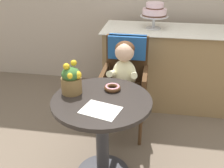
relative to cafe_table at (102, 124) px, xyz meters
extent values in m
cylinder|color=#282321|center=(0.00, 0.00, 0.20)|extent=(0.72, 0.72, 0.03)
cylinder|color=#333338|center=(0.00, 0.00, -0.16)|extent=(0.10, 0.10, 0.69)
cube|color=#472D19|center=(0.09, 0.61, -0.04)|extent=(0.42, 0.42, 0.04)
cube|color=#472D19|center=(0.09, 0.80, 0.22)|extent=(0.40, 0.04, 0.46)
cube|color=#472D19|center=(-0.10, 0.61, 0.08)|extent=(0.04, 0.38, 0.18)
cube|color=#472D19|center=(0.28, 0.61, 0.08)|extent=(0.04, 0.38, 0.18)
cube|color=#1E4C8C|center=(0.09, 0.80, 0.34)|extent=(0.36, 0.11, 0.22)
cylinder|color=#472D19|center=(-0.09, 0.43, -0.28)|extent=(0.03, 0.03, 0.45)
cylinder|color=#472D19|center=(0.27, 0.43, -0.28)|extent=(0.03, 0.03, 0.45)
cylinder|color=#472D19|center=(-0.09, 0.79, -0.28)|extent=(0.03, 0.03, 0.45)
cylinder|color=#472D19|center=(0.27, 0.79, -0.28)|extent=(0.03, 0.03, 0.45)
ellipsoid|color=beige|center=(0.09, 0.59, 0.14)|extent=(0.22, 0.16, 0.30)
sphere|color=#E0B293|center=(0.09, 0.58, 0.36)|extent=(0.17, 0.17, 0.17)
ellipsoid|color=#4C2D19|center=(0.09, 0.60, 0.38)|extent=(0.17, 0.17, 0.14)
cylinder|color=beige|center=(-0.01, 0.51, 0.19)|extent=(0.08, 0.23, 0.13)
sphere|color=#E0B293|center=(0.00, 0.43, 0.12)|extent=(0.06, 0.06, 0.06)
cylinder|color=beige|center=(0.18, 0.51, 0.19)|extent=(0.08, 0.23, 0.13)
sphere|color=#E0B293|center=(0.17, 0.43, 0.12)|extent=(0.06, 0.06, 0.06)
cylinder|color=#3F4760|center=(0.03, 0.51, 0.03)|extent=(0.09, 0.22, 0.09)
cylinder|color=#3F4760|center=(0.03, 0.40, -0.14)|extent=(0.08, 0.08, 0.26)
cylinder|color=#3F4760|center=(0.14, 0.51, 0.03)|extent=(0.09, 0.22, 0.09)
cylinder|color=#3F4760|center=(0.14, 0.40, -0.14)|extent=(0.08, 0.08, 0.26)
cube|color=white|center=(0.02, -0.15, 0.21)|extent=(0.29, 0.25, 0.00)
torus|color=#4C2D19|center=(0.05, 0.15, 0.23)|extent=(0.12, 0.12, 0.03)
torus|color=pink|center=(0.05, 0.15, 0.24)|extent=(0.11, 0.11, 0.02)
cylinder|color=brown|center=(-0.24, 0.06, 0.27)|extent=(0.15, 0.15, 0.12)
ellipsoid|color=#38662D|center=(-0.24, 0.06, 0.36)|extent=(0.14, 0.14, 0.10)
sphere|color=gold|center=(-0.18, 0.05, 0.36)|extent=(0.06, 0.06, 0.06)
sphere|color=gold|center=(-0.22, 0.11, 0.43)|extent=(0.04, 0.04, 0.04)
sphere|color=gold|center=(-0.28, 0.09, 0.35)|extent=(0.06, 0.06, 0.06)
sphere|color=gold|center=(-0.26, 0.05, 0.42)|extent=(0.05, 0.05, 0.05)
sphere|color=gold|center=(-0.23, 0.02, 0.37)|extent=(0.05, 0.05, 0.05)
cube|color=#93754C|center=(0.55, 1.30, -0.06)|extent=(1.50, 0.56, 0.90)
cube|color=white|center=(0.55, 1.30, 0.39)|extent=(1.56, 0.62, 0.01)
cylinder|color=silver|center=(0.32, 1.30, 0.40)|extent=(0.16, 0.16, 0.01)
cylinder|color=silver|center=(0.32, 1.30, 0.46)|extent=(0.03, 0.03, 0.12)
cylinder|color=silver|center=(0.32, 1.30, 0.53)|extent=(0.30, 0.30, 0.01)
cylinder|color=silver|center=(0.32, 1.30, 0.57)|extent=(0.26, 0.25, 0.08)
cylinder|color=#4C2D1E|center=(0.32, 1.30, 0.54)|extent=(0.26, 0.26, 0.01)
cylinder|color=silver|center=(0.32, 1.30, 0.64)|extent=(0.18, 0.18, 0.06)
cylinder|color=#4C2D1E|center=(0.32, 1.30, 0.61)|extent=(0.19, 0.19, 0.01)
camera|label=1|loc=(0.34, -1.61, 1.16)|focal=42.87mm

